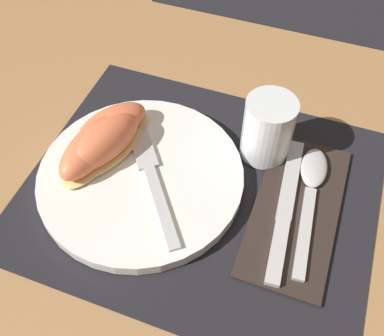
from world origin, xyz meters
The scene contains 11 objects.
ground_plane centered at (0.00, 0.00, 0.00)m, with size 3.00×3.00×0.00m, color #A37547.
placemat centered at (0.00, 0.00, 0.00)m, with size 0.43×0.36×0.00m.
plate centered at (-0.07, -0.01, 0.01)m, with size 0.26×0.26×0.02m.
juice_glass centered at (0.06, 0.09, 0.04)m, with size 0.06×0.06×0.09m.
napkin centered at (0.12, 0.01, 0.01)m, with size 0.10×0.22×0.00m.
knife centered at (0.11, 0.00, 0.01)m, with size 0.04×0.21×0.01m.
spoon centered at (0.13, 0.05, 0.01)m, with size 0.04×0.19×0.01m.
fork centered at (-0.06, -0.01, 0.02)m, with size 0.13×0.16×0.00m.
citrus_wedge_0 centered at (-0.13, 0.03, 0.04)m, with size 0.10×0.12×0.04m.
citrus_wedge_1 centered at (-0.13, 0.00, 0.04)m, with size 0.09×0.12×0.05m.
citrus_wedge_2 centered at (-0.14, -0.01, 0.04)m, with size 0.07×0.13×0.04m.
Camera 1 is at (0.10, -0.31, 0.47)m, focal length 42.00 mm.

